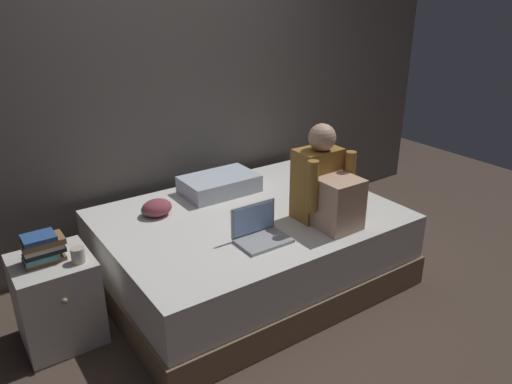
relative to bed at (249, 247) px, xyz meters
name	(u,v)px	position (x,y,z in m)	size (l,w,h in m)	color
ground_plane	(250,308)	(-0.20, -0.30, -0.26)	(8.00, 8.00, 0.00)	#47382D
wall_back	(159,78)	(-0.20, 0.90, 1.09)	(5.60, 0.10, 2.70)	#605B56
bed	(249,247)	(0.00, 0.00, 0.00)	(2.00, 1.50, 0.53)	#7A6047
nightstand	(57,300)	(-1.30, 0.11, 0.01)	(0.44, 0.46, 0.54)	beige
person_sitting	(326,186)	(0.35, -0.38, 0.52)	(0.39, 0.44, 0.66)	olive
laptop	(259,232)	(-0.16, -0.35, 0.32)	(0.32, 0.23, 0.22)	#9EA0A5
pillow	(219,184)	(0.03, 0.45, 0.33)	(0.56, 0.36, 0.13)	silver
book_stack	(42,248)	(-1.33, 0.10, 0.37)	(0.23, 0.15, 0.17)	brown
mug	(78,255)	(-1.17, -0.01, 0.33)	(0.08, 0.08, 0.09)	#BCB2A3
clothes_pile	(156,208)	(-0.54, 0.34, 0.32)	(0.21, 0.18, 0.11)	#8E3D47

